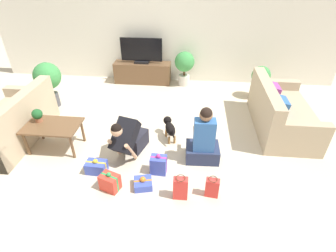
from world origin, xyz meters
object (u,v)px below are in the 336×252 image
Objects in this scene: coffee_table at (53,128)px; dog at (170,127)px; potted_plant_back_right at (184,65)px; gift_box_c at (96,167)px; potted_plant_corner_left at (48,78)px; tv at (141,52)px; gift_box_d at (159,165)px; tv_console at (143,73)px; gift_box_b at (110,182)px; person_sitting at (203,142)px; person_kneeling at (129,138)px; gift_bag_a at (212,187)px; sofa_left at (11,124)px; gift_box_a at (143,183)px; potted_plant_corner_right at (260,81)px; gift_bag_b at (180,188)px; sofa_right at (280,114)px; tabletop_plant at (37,115)px.

dog is (1.87, 0.46, -0.17)m from coffee_table.
potted_plant_back_right is 3.50m from gift_box_c.
tv is at bearing 39.47° from potted_plant_corner_left.
coffee_table is 1.86m from gift_box_d.
dog is at bearing -69.07° from tv_console.
gift_box_b reaches higher than gift_box_c.
person_sitting is (0.42, -2.83, -0.18)m from potted_plant_back_right.
gift_box_c is at bearing -115.83° from person_kneeling.
tv_console is 2.52m from dog.
tv_console is at bearing -87.89° from dog.
person_sitting is 0.79m from gift_bag_a.
tv is 3.40m from gift_box_c.
sofa_left is at bearing 158.27° from gift_box_c.
gift_box_a is (-0.84, -0.68, -0.29)m from person_sitting.
gift_bag_a is at bearing -66.26° from tv.
tv reaches higher than gift_bag_a.
potted_plant_corner_right is at bearing 43.72° from gift_box_c.
dog is at bearing 13.80° from coffee_table.
tv_console is at bearing 104.14° from gift_box_d.
person_sitting is 0.78m from gift_box_d.
gift_bag_a is (1.41, 0.01, 0.02)m from gift_box_b.
gift_box_c is (-0.42, -0.46, -0.24)m from person_kneeling.
potted_plant_corner_right is 2.46× the size of gift_box_a.
tv_console is 2.60× the size of dog.
person_sitting is 2.65× the size of gift_bag_b.
gift_bag_b is (0.35, -0.46, 0.03)m from gift_box_d.
dog is 1.45m from gift_bag_a.
gift_box_b is (0.18, -3.64, -0.66)m from tv.
gift_bag_a is (0.55, -3.57, -0.38)m from potted_plant_back_right.
gift_box_a is at bearing 127.60° from sofa_right.
sofa_right is at bearing -83.31° from potted_plant_corner_right.
gift_box_a is 0.97× the size of gift_box_b.
gift_box_b is (-2.57, -3.06, -0.29)m from potted_plant_corner_right.
sofa_left is 0.68m from tabletop_plant.
gift_box_d is 0.58m from gift_bag_b.
dog reaches higher than gift_bag_a.
tv reaches higher than gift_box_b.
tv reaches higher than coffee_table.
potted_plant_corner_right is 3.31m from gift_box_d.
potted_plant_back_right is 3.64m from gift_bag_a.
tabletop_plant reaches higher than gift_box_b.
potted_plant_corner_left is at bearing -38.90° from dog.
person_kneeling reaches higher than tv_console.
gift_box_d is at bearing 77.22° from sofa_left.
tv_console is at bearing 113.74° from gift_bag_a.
sofa_right reaches higher than dog.
person_kneeling reaches higher than potted_plant_corner_right.
potted_plant_corner_right reaches higher than tv_console.
coffee_table is 1.05× the size of person_kneeling.
sofa_left is at bearing 172.16° from tabletop_plant.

